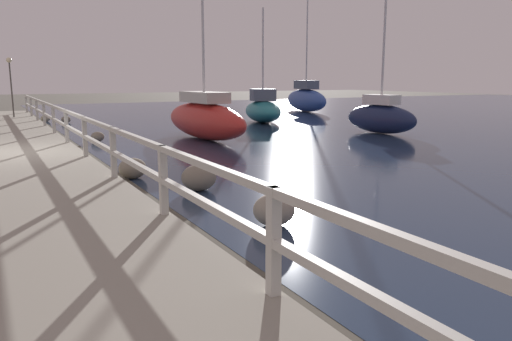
# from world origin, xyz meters

# --- Properties ---
(ground_plane) EXTENTS (120.00, 120.00, 0.00)m
(ground_plane) POSITION_xyz_m (0.00, 0.00, 0.00)
(ground_plane) COLOR #4C473D
(dock_walkway) EXTENTS (3.40, 36.00, 0.26)m
(dock_walkway) POSITION_xyz_m (0.00, 0.00, 0.13)
(dock_walkway) COLOR gray
(dock_walkway) RESTS_ON ground
(railing) EXTENTS (0.10, 32.50, 0.95)m
(railing) POSITION_xyz_m (1.60, -0.00, 0.91)
(railing) COLOR beige
(railing) RESTS_ON dock_walkway
(boulder_near_dock) EXTENTS (0.59, 0.53, 0.44)m
(boulder_near_dock) POSITION_xyz_m (2.20, -3.41, 0.22)
(boulder_near_dock) COLOR slate
(boulder_near_dock) RESTS_ON ground
(boulder_far_strip) EXTENTS (0.45, 0.40, 0.34)m
(boulder_far_strip) POSITION_xyz_m (2.16, 12.60, 0.17)
(boulder_far_strip) COLOR gray
(boulder_far_strip) RESTS_ON ground
(boulder_water_edge) EXTENTS (0.67, 0.60, 0.50)m
(boulder_water_edge) POSITION_xyz_m (3.01, -5.15, 0.25)
(boulder_water_edge) COLOR slate
(boulder_water_edge) RESTS_ON ground
(boulder_downstream) EXTENTS (0.44, 0.40, 0.33)m
(boulder_downstream) POSITION_xyz_m (2.83, 3.41, 0.17)
(boulder_downstream) COLOR slate
(boulder_downstream) RESTS_ON ground
(boulder_mid_strip) EXTENTS (0.62, 0.56, 0.47)m
(boulder_mid_strip) POSITION_xyz_m (3.09, -7.80, 0.23)
(boulder_mid_strip) COLOR gray
(boulder_mid_strip) RESTS_ON ground
(boulder_upstream) EXTENTS (0.44, 0.39, 0.33)m
(boulder_upstream) POSITION_xyz_m (2.94, 11.47, 0.16)
(boulder_upstream) COLOR slate
(boulder_upstream) RESTS_ON ground
(dock_lamp) EXTENTS (0.25, 0.25, 2.80)m
(dock_lamp) POSITION_xyz_m (0.78, 12.81, 2.32)
(dock_lamp) COLOR #514C47
(dock_lamp) RESTS_ON dock_walkway
(sailboat_blue) EXTENTS (2.21, 5.71, 7.26)m
(sailboat_blue) POSITION_xyz_m (17.66, 12.89, 0.83)
(sailboat_blue) COLOR #2D4C9E
(sailboat_blue) RESTS_ON water_surface
(sailboat_teal) EXTENTS (2.82, 4.44, 5.33)m
(sailboat_teal) POSITION_xyz_m (11.39, 7.33, 0.62)
(sailboat_teal) COLOR #1E707A
(sailboat_teal) RESTS_ON water_surface
(sailboat_red) EXTENTS (1.47, 5.58, 4.85)m
(sailboat_red) POSITION_xyz_m (6.26, 2.33, 0.71)
(sailboat_red) COLOR red
(sailboat_red) RESTS_ON water_surface
(sailboat_navy) EXTENTS (1.28, 3.42, 5.53)m
(sailboat_navy) POSITION_xyz_m (12.92, 0.80, 0.65)
(sailboat_navy) COLOR #192347
(sailboat_navy) RESTS_ON water_surface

